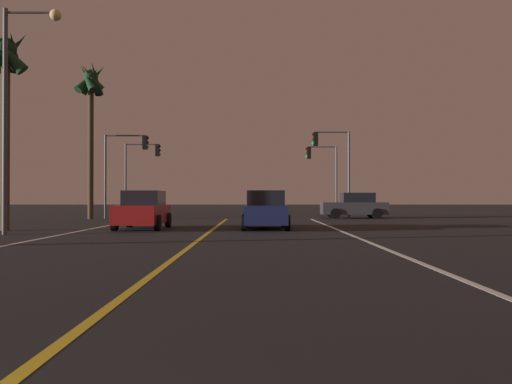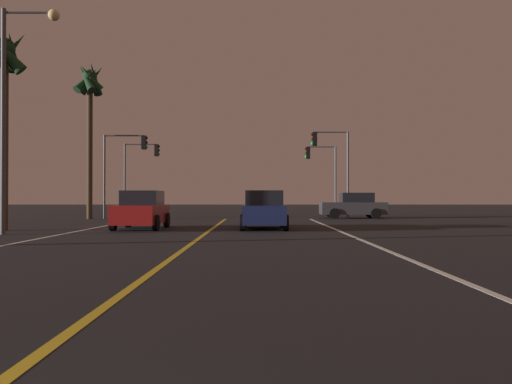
{
  "view_description": "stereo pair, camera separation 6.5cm",
  "coord_description": "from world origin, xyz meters",
  "px_view_note": "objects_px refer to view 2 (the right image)",
  "views": [
    {
      "loc": [
        1.89,
        -1.02,
        1.42
      ],
      "look_at": [
        1.93,
        26.53,
        1.67
      ],
      "focal_mm": 38.01,
      "sensor_mm": 36.0,
      "label": 1
    },
    {
      "loc": [
        1.95,
        -1.02,
        1.42
      ],
      "look_at": [
        1.93,
        26.53,
        1.67
      ],
      "focal_mm": 38.01,
      "sensor_mm": 36.0,
      "label": 2
    }
  ],
  "objects_px": {
    "car_oncoming": "(142,210)",
    "palm_tree_left_far": "(90,94)",
    "traffic_light_far_left": "(142,162)",
    "traffic_light_near_left": "(125,157)",
    "traffic_light_far_right": "(321,164)",
    "car_crossing_side": "(354,206)",
    "street_lamp_left_mid": "(16,92)",
    "traffic_light_near_right": "(331,155)",
    "palm_tree_left_mid": "(4,69)",
    "car_ahead_far": "(264,210)"
  },
  "relations": [
    {
      "from": "street_lamp_left_mid",
      "to": "traffic_light_far_right",
      "type": "bearing_deg",
      "value": 55.68
    },
    {
      "from": "car_oncoming",
      "to": "traffic_light_near_right",
      "type": "height_order",
      "value": "traffic_light_near_right"
    },
    {
      "from": "traffic_light_near_left",
      "to": "traffic_light_far_right",
      "type": "relative_size",
      "value": 1.04
    },
    {
      "from": "traffic_light_near_left",
      "to": "palm_tree_left_mid",
      "type": "distance_m",
      "value": 12.99
    },
    {
      "from": "traffic_light_near_right",
      "to": "palm_tree_left_far",
      "type": "height_order",
      "value": "palm_tree_left_far"
    },
    {
      "from": "traffic_light_near_left",
      "to": "traffic_light_far_left",
      "type": "relative_size",
      "value": 1.01
    },
    {
      "from": "car_oncoming",
      "to": "traffic_light_near_left",
      "type": "relative_size",
      "value": 0.78
    },
    {
      "from": "traffic_light_near_right",
      "to": "traffic_light_far_left",
      "type": "xyz_separation_m",
      "value": [
        -13.56,
        5.5,
        -0.17
      ]
    },
    {
      "from": "traffic_light_far_right",
      "to": "palm_tree_left_mid",
      "type": "height_order",
      "value": "palm_tree_left_mid"
    },
    {
      "from": "car_oncoming",
      "to": "traffic_light_far_left",
      "type": "height_order",
      "value": "traffic_light_far_left"
    },
    {
      "from": "traffic_light_near_left",
      "to": "traffic_light_far_right",
      "type": "bearing_deg",
      "value": 22.19
    },
    {
      "from": "street_lamp_left_mid",
      "to": "palm_tree_left_far",
      "type": "distance_m",
      "value": 14.73
    },
    {
      "from": "car_ahead_far",
      "to": "traffic_light_near_left",
      "type": "relative_size",
      "value": 0.78
    },
    {
      "from": "traffic_light_near_right",
      "to": "traffic_light_far_left",
      "type": "relative_size",
      "value": 1.05
    },
    {
      "from": "car_oncoming",
      "to": "car_crossing_side",
      "type": "bearing_deg",
      "value": 136.13
    },
    {
      "from": "car_oncoming",
      "to": "palm_tree_left_mid",
      "type": "height_order",
      "value": "palm_tree_left_mid"
    },
    {
      "from": "car_oncoming",
      "to": "palm_tree_left_far",
      "type": "distance_m",
      "value": 14.14
    },
    {
      "from": "car_ahead_far",
      "to": "palm_tree_left_mid",
      "type": "distance_m",
      "value": 12.6
    },
    {
      "from": "car_crossing_side",
      "to": "car_ahead_far",
      "type": "distance_m",
      "value": 13.65
    },
    {
      "from": "car_oncoming",
      "to": "palm_tree_left_mid",
      "type": "xyz_separation_m",
      "value": [
        -5.6,
        -1.18,
        6.0
      ]
    },
    {
      "from": "car_ahead_far",
      "to": "traffic_light_near_right",
      "type": "bearing_deg",
      "value": -21.69
    },
    {
      "from": "traffic_light_near_left",
      "to": "street_lamp_left_mid",
      "type": "height_order",
      "value": "street_lamp_left_mid"
    },
    {
      "from": "car_crossing_side",
      "to": "car_oncoming",
      "type": "bearing_deg",
      "value": 46.13
    },
    {
      "from": "car_ahead_far",
      "to": "street_lamp_left_mid",
      "type": "xyz_separation_m",
      "value": [
        -9.42,
        -3.53,
        4.56
      ]
    },
    {
      "from": "car_oncoming",
      "to": "traffic_light_far_left",
      "type": "relative_size",
      "value": 0.79
    },
    {
      "from": "car_oncoming",
      "to": "car_ahead_far",
      "type": "distance_m",
      "value": 5.42
    },
    {
      "from": "car_crossing_side",
      "to": "street_lamp_left_mid",
      "type": "distance_m",
      "value": 22.59
    },
    {
      "from": "traffic_light_near_left",
      "to": "palm_tree_left_far",
      "type": "bearing_deg",
      "value": -164.63
    },
    {
      "from": "palm_tree_left_mid",
      "to": "palm_tree_left_far",
      "type": "distance_m",
      "value": 12.0
    },
    {
      "from": "car_ahead_far",
      "to": "traffic_light_near_right",
      "type": "relative_size",
      "value": 0.75
    },
    {
      "from": "traffic_light_far_right",
      "to": "traffic_light_far_left",
      "type": "bearing_deg",
      "value": 0.0
    },
    {
      "from": "traffic_light_far_left",
      "to": "traffic_light_near_left",
      "type": "bearing_deg",
      "value": -89.07
    },
    {
      "from": "car_crossing_side",
      "to": "traffic_light_near_left",
      "type": "distance_m",
      "value": 15.45
    },
    {
      "from": "car_oncoming",
      "to": "palm_tree_left_far",
      "type": "relative_size",
      "value": 0.42
    },
    {
      "from": "traffic_light_far_right",
      "to": "street_lamp_left_mid",
      "type": "xyz_separation_m",
      "value": [
        -13.98,
        -20.47,
        1.5
      ]
    },
    {
      "from": "traffic_light_near_right",
      "to": "street_lamp_left_mid",
      "type": "xyz_separation_m",
      "value": [
        -13.97,
        -14.97,
        1.19
      ]
    },
    {
      "from": "traffic_light_far_left",
      "to": "car_crossing_side",
      "type": "bearing_deg",
      "value": -17.46
    },
    {
      "from": "street_lamp_left_mid",
      "to": "palm_tree_left_mid",
      "type": "height_order",
      "value": "palm_tree_left_mid"
    },
    {
      "from": "car_oncoming",
      "to": "traffic_light_near_right",
      "type": "xyz_separation_m",
      "value": [
        9.98,
        11.34,
        3.37
      ]
    },
    {
      "from": "traffic_light_far_left",
      "to": "traffic_light_far_right",
      "type": "bearing_deg",
      "value": 0.0
    },
    {
      "from": "palm_tree_left_far",
      "to": "palm_tree_left_mid",
      "type": "bearing_deg",
      "value": -89.88
    },
    {
      "from": "traffic_light_near_right",
      "to": "traffic_light_near_left",
      "type": "bearing_deg",
      "value": 0.0
    },
    {
      "from": "traffic_light_far_right",
      "to": "car_oncoming",
      "type": "bearing_deg",
      "value": 59.33
    },
    {
      "from": "street_lamp_left_mid",
      "to": "traffic_light_far_left",
      "type": "bearing_deg",
      "value": 88.86
    },
    {
      "from": "car_ahead_far",
      "to": "traffic_light_far_right",
      "type": "relative_size",
      "value": 0.82
    },
    {
      "from": "traffic_light_far_left",
      "to": "car_ahead_far",
      "type": "bearing_deg",
      "value": -62.0
    },
    {
      "from": "traffic_light_near_right",
      "to": "traffic_light_far_left",
      "type": "height_order",
      "value": "traffic_light_near_right"
    },
    {
      "from": "car_crossing_side",
      "to": "traffic_light_near_left",
      "type": "height_order",
      "value": "traffic_light_near_left"
    },
    {
      "from": "car_crossing_side",
      "to": "palm_tree_left_mid",
      "type": "height_order",
      "value": "palm_tree_left_mid"
    },
    {
      "from": "car_ahead_far",
      "to": "palm_tree_left_far",
      "type": "bearing_deg",
      "value": 45.5
    }
  ]
}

